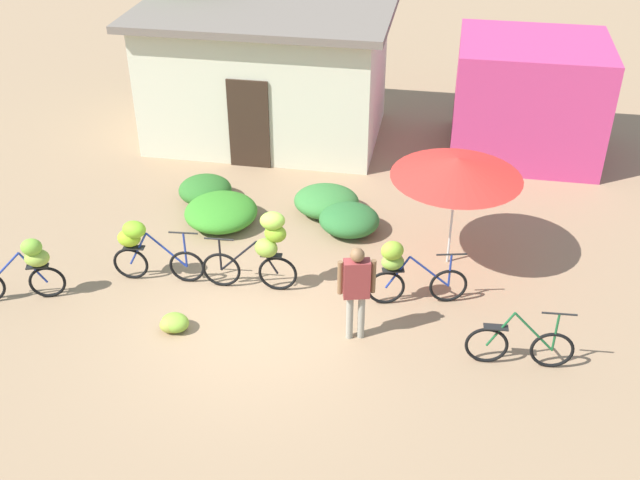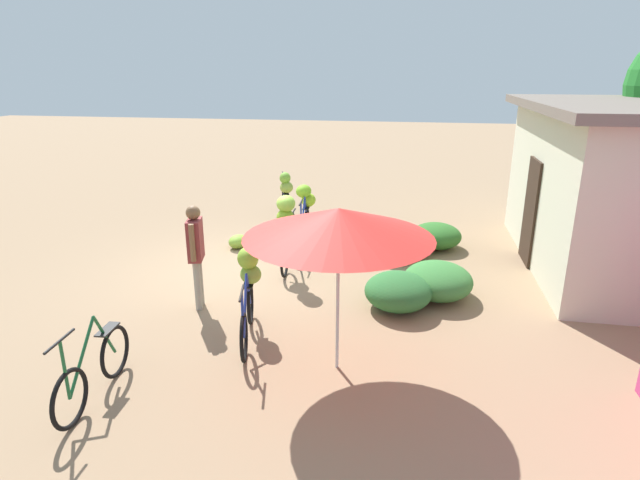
% 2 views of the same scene
% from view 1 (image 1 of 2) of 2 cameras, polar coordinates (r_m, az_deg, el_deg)
% --- Properties ---
extents(ground_plane, '(60.00, 60.00, 0.00)m').
position_cam_1_polar(ground_plane, '(12.53, -4.63, -6.05)').
color(ground_plane, '#9A7A5A').
extents(building_low, '(5.69, 3.91, 3.05)m').
position_cam_1_polar(building_low, '(18.16, -3.99, 12.27)').
color(building_low, beige).
rests_on(building_low, ground).
extents(shop_pink, '(3.20, 2.80, 2.58)m').
position_cam_1_polar(shop_pink, '(17.96, 15.17, 10.12)').
color(shop_pink, '#C43974').
rests_on(shop_pink, ground).
extents(hedge_bush_front_left, '(1.08, 1.04, 0.52)m').
position_cam_1_polar(hedge_bush_front_left, '(15.83, -8.51, 3.70)').
color(hedge_bush_front_left, '#2F6B27').
rests_on(hedge_bush_front_left, ground).
extents(hedge_bush_front_right, '(1.41, 1.44, 0.53)m').
position_cam_1_polar(hedge_bush_front_right, '(15.00, -7.35, 2.08)').
color(hedge_bush_front_right, '#398A27').
rests_on(hedge_bush_front_right, ground).
extents(hedge_bush_mid, '(1.29, 1.14, 0.55)m').
position_cam_1_polar(hedge_bush_mid, '(15.22, 0.48, 2.90)').
color(hedge_bush_mid, '#387B36').
rests_on(hedge_bush_mid, ground).
extents(hedge_bush_by_door, '(1.15, 1.06, 0.54)m').
position_cam_1_polar(hedge_bush_by_door, '(14.61, 2.18, 1.50)').
color(hedge_bush_by_door, '#2D6B31').
rests_on(hedge_bush_by_door, ground).
extents(market_umbrella, '(2.24, 2.24, 2.08)m').
position_cam_1_polar(market_umbrella, '(13.13, 10.14, 5.31)').
color(market_umbrella, beige).
rests_on(market_umbrella, ground).
extents(bicycle_leftmost, '(1.52, 0.61, 1.16)m').
position_cam_1_polar(bicycle_leftmost, '(13.49, -20.87, -1.74)').
color(bicycle_leftmost, black).
rests_on(bicycle_leftmost, ground).
extents(bicycle_near_pile, '(1.61, 0.43, 1.18)m').
position_cam_1_polar(bicycle_near_pile, '(13.39, -13.11, -0.32)').
color(bicycle_near_pile, black).
rests_on(bicycle_near_pile, ground).
extents(bicycle_center_loaded, '(1.64, 0.47, 1.50)m').
position_cam_1_polar(bicycle_center_loaded, '(12.75, -4.16, -0.40)').
color(bicycle_center_loaded, black).
rests_on(bicycle_center_loaded, ground).
extents(bicycle_by_shop, '(1.65, 0.52, 1.20)m').
position_cam_1_polar(bicycle_by_shop, '(12.57, 6.17, -2.08)').
color(bicycle_by_shop, black).
rests_on(bicycle_by_shop, ground).
extents(bicycle_rightmost, '(1.60, 0.18, 1.01)m').
position_cam_1_polar(bicycle_rightmost, '(11.85, 14.59, -7.61)').
color(bicycle_rightmost, black).
rests_on(bicycle_rightmost, ground).
extents(banana_pile_on_ground, '(0.55, 0.49, 0.28)m').
position_cam_1_polar(banana_pile_on_ground, '(12.46, -10.81, -6.08)').
color(banana_pile_on_ground, '#969F3B').
rests_on(banana_pile_on_ground, ground).
extents(person_vendor, '(0.56, 0.29, 1.65)m').
position_cam_1_polar(person_vendor, '(11.59, 2.72, -3.31)').
color(person_vendor, gray).
rests_on(person_vendor, ground).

